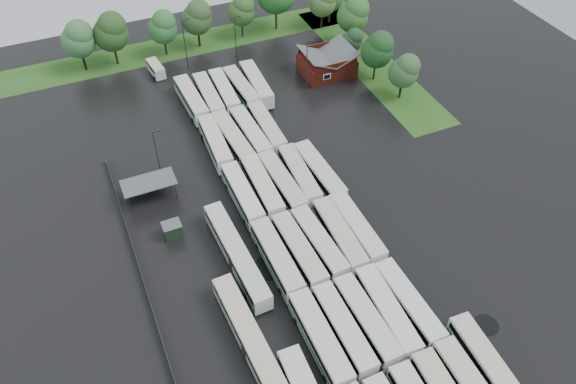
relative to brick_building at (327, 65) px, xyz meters
name	(u,v)px	position (x,y,z in m)	size (l,w,h in m)	color
ground	(309,263)	(-24.00, -42.77, -1.87)	(160.00, 160.00, 0.00)	black
brick_building	(327,65)	(0.00, 0.00, 0.00)	(10.07, 8.60, 5.39)	maroon
wash_shed	(148,183)	(-41.20, -20.74, 1.12)	(8.20, 4.20, 3.58)	#2D2D30
utility_hut	(172,230)	(-40.20, -30.17, -0.55)	(2.70, 2.20, 2.62)	black
grass_strip_north	(191,44)	(-22.00, 22.03, -1.86)	(80.00, 10.00, 0.01)	#275618
grass_strip_east	(369,62)	(10.00, 0.03, -1.86)	(10.00, 50.00, 0.01)	#275618
west_fence	(140,269)	(-46.20, -34.77, -1.27)	(0.10, 50.00, 1.20)	#2D2D30
bus_r1c0	(320,339)	(-28.45, -55.31, 0.17)	(2.90, 13.32, 3.70)	silver
bus_r1c1	(344,330)	(-25.19, -55.28, 0.12)	(2.76, 12.94, 3.60)	silver
bus_r1c2	(366,320)	(-21.95, -55.25, 0.12)	(2.96, 13.03, 3.62)	silver
bus_r1c3	(387,312)	(-18.96, -55.21, 0.17)	(3.39, 13.38, 3.69)	silver
bus_r1c4	(408,304)	(-15.80, -55.22, 0.13)	(3.04, 13.08, 3.63)	silver
bus_r2c0	(277,259)	(-28.43, -41.69, 0.16)	(2.89, 13.23, 3.68)	silver
bus_r2c1	(299,251)	(-25.09, -41.69, 0.14)	(3.06, 13.15, 3.65)	silver
bus_r2c2	(319,243)	(-21.91, -41.51, 0.11)	(3.30, 12.98, 3.58)	silver
bus_r2c3	(339,236)	(-18.63, -41.45, 0.16)	(3.24, 13.31, 3.68)	silver
bus_r2c4	(356,229)	(-15.74, -41.27, 0.14)	(2.86, 13.11, 3.64)	silver
bus_r3c0	(243,195)	(-28.43, -28.07, 0.09)	(2.75, 12.80, 3.56)	silver
bus_r3c1	(262,187)	(-25.09, -27.64, 0.16)	(3.13, 13.31, 3.69)	silver
bus_r3c2	(282,183)	(-21.89, -28.11, 0.15)	(3.21, 13.22, 3.66)	silver
bus_r3c3	(299,176)	(-18.67, -27.69, 0.11)	(3.39, 13.05, 3.60)	silver
bus_r3c4	(319,173)	(-15.48, -28.30, 0.17)	(3.33, 13.43, 3.71)	silver
bus_r4c0	(215,143)	(-28.36, -14.55, 0.12)	(3.34, 13.06, 3.60)	silver
bus_r4c1	(233,139)	(-25.31, -14.68, 0.16)	(3.48, 13.35, 3.68)	silver
bus_r4c2	(250,134)	(-22.03, -14.63, 0.14)	(3.17, 13.20, 3.65)	silver
bus_r4c3	(267,128)	(-18.85, -14.25, 0.10)	(3.02, 12.91, 3.58)	silver
bus_r5c0	(191,100)	(-28.46, -0.79, 0.13)	(3.15, 13.09, 3.62)	silver
bus_r5c1	(209,97)	(-25.20, -1.09, 0.10)	(3.04, 12.88, 3.57)	silver
bus_r5c2	(224,92)	(-22.03, -0.85, 0.06)	(3.16, 12.70, 3.51)	silver
bus_r5c3	(241,88)	(-18.70, -1.00, 0.06)	(3.23, 12.67, 3.50)	silver
bus_r5c4	(256,84)	(-15.58, -0.92, 0.14)	(3.40, 13.21, 3.64)	silver
artic_bus_west_b	(237,255)	(-33.28, -38.73, 0.07)	(3.43, 18.93, 3.50)	silver
artic_bus_west_c	(250,339)	(-36.25, -51.90, 0.07)	(3.54, 18.94, 3.49)	silver
minibus	(156,68)	(-31.76, 13.28, -0.50)	(2.68, 5.82, 2.46)	silver
tree_north_0	(78,39)	(-44.38, 20.71, 5.17)	(6.61, 6.61, 10.94)	black
tree_north_1	(111,31)	(-38.00, 20.30, 5.55)	(6.96, 6.96, 11.52)	black
tree_north_2	(163,27)	(-27.79, 19.87, 4.56)	(6.03, 6.03, 9.99)	black
tree_north_3	(197,17)	(-20.31, 20.23, 4.93)	(6.38, 6.38, 10.57)	black
tree_north_4	(242,10)	(-10.37, 20.43, 4.42)	(5.90, 5.90, 9.78)	#352416
tree_east_0	(405,71)	(9.21, -13.41, 4.15)	(5.65, 5.65, 9.35)	black
tree_east_1	(378,49)	(7.80, -5.86, 4.84)	(6.30, 6.30, 10.43)	black
tree_east_2	(353,40)	(6.97, 2.47, 2.73)	(4.35, 4.32, 7.15)	black
tree_east_3	(354,14)	(9.92, 7.88, 5.19)	(6.62, 6.62, 10.97)	black
tree_east_4	(323,1)	(7.37, 17.05, 4.51)	(5.99, 5.99, 9.92)	black
lamp_post_ne	(307,62)	(-6.27, -3.92, 4.33)	(1.64, 0.32, 10.66)	#2D2D30
lamp_post_nw	(158,153)	(-38.53, -17.80, 4.03)	(1.56, 0.30, 10.15)	#2D2D30
lamp_post_back_w	(185,40)	(-25.13, 12.92, 4.47)	(1.68, 0.33, 10.91)	#2D2D30
lamp_post_back_e	(236,37)	(-15.21, 10.84, 4.11)	(1.59, 0.31, 10.30)	#2D2D30
puddle_1	(446,358)	(-14.78, -62.87, -1.86)	(2.70, 2.70, 0.01)	black
puddle_2	(269,268)	(-29.52, -41.26, -1.86)	(4.50, 4.50, 0.01)	black
puddle_3	(335,258)	(-20.22, -43.34, -1.86)	(4.31, 4.31, 0.01)	black
puddle_4	(486,325)	(-7.34, -61.03, -1.86)	(3.29, 3.29, 0.01)	black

